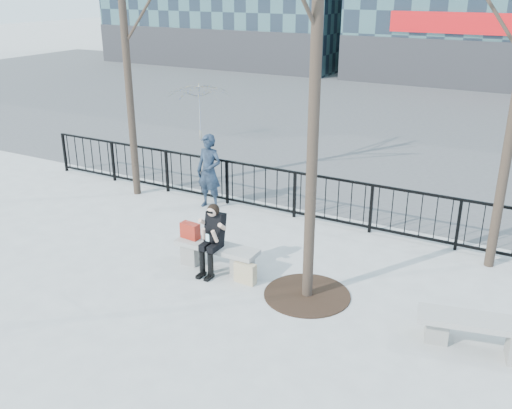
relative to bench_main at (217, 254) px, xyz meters
The scene contains 11 objects.
ground 0.30m from the bench_main, ahead, with size 120.00×120.00×0.00m, color #9C9C97.
street_surface 15.00m from the bench_main, 90.00° to the left, with size 60.00×23.00×0.01m, color #474747.
railing 3.01m from the bench_main, 90.00° to the left, with size 14.00×0.06×1.10m.
tree_grate 1.92m from the bench_main, ahead, with size 1.50×1.50×0.02m, color black.
bench_main is the anchor object (origin of this frame).
bench_second 4.72m from the bench_main, ahead, with size 1.74×0.48×0.52m.
seated_woman 0.40m from the bench_main, 90.00° to the right, with size 0.50×0.64×1.34m.
handbag 0.70m from the bench_main, behind, with size 0.37×0.18×0.31m, color maroon.
shopping_bag 0.78m from the bench_main, 16.55° to the right, with size 0.41×0.15×0.39m, color #CBB590.
standing_man 3.26m from the bench_main, 125.33° to the left, with size 0.65×0.43×1.78m, color black.
vendor_umbrella 9.54m from the bench_main, 125.85° to the left, with size 2.10×2.14×1.93m, color gold.
Camera 1 is at (5.25, -8.09, 5.07)m, focal length 40.00 mm.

